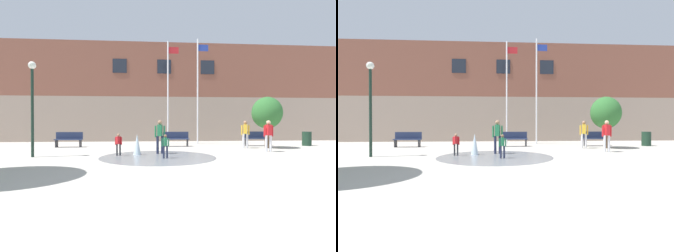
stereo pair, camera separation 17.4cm
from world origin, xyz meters
The scene contains 16 objects.
ground_plane centered at (0.00, 0.00, 0.00)m, with size 100.00×100.00×0.00m, color #B2ADA3.
library_building centered at (0.00, 17.59, 3.95)m, with size 36.00×6.05×7.91m.
splash_fountain centered at (-1.25, 5.25, 0.19)m, with size 4.95×4.95×0.97m.
park_bench_left_of_flagpoles centered at (-6.08, 9.97, 0.48)m, with size 1.60×0.44×0.91m.
park_bench_under_left_flagpole centered at (0.44, 9.98, 0.48)m, with size 1.60×0.44×0.91m.
park_bench_near_trashcan centered at (5.65, 10.04, 0.48)m, with size 1.60×0.44×0.91m.
child_with_pink_shirt centered at (-0.62, 4.45, 0.58)m, with size 0.31×0.22×0.99m.
adult_watching centered at (4.30, 8.45, 0.93)m, with size 0.50×0.38×1.59m.
child_in_fountain centered at (-2.64, 5.53, 0.58)m, with size 0.31×0.24×0.99m.
teen_by_trashcan centered at (-0.76, 6.12, 0.93)m, with size 0.50×0.38×1.59m.
adult_near_bench centered at (4.73, 6.46, 0.93)m, with size 0.50×0.35×1.59m.
flagpole_left centered at (0.11, 11.87, 3.80)m, with size 0.80×0.10×7.13m.
flagpole_right centered at (2.20, 11.87, 3.91)m, with size 0.80×0.10×7.35m.
lamp_post_left_lane centered at (-6.24, 5.32, 2.64)m, with size 0.32×0.32×4.07m.
trash_can centered at (8.87, 9.78, 0.45)m, with size 0.56×0.56×0.90m, color #193323.
street_tree_near_building centered at (5.60, 8.47, 2.04)m, with size 1.73×1.73×2.98m.
Camera 1 is at (-1.37, -6.25, 1.45)m, focal length 28.00 mm.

